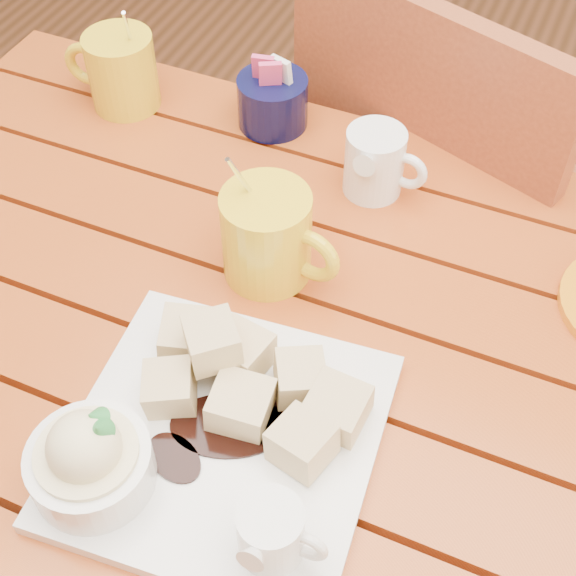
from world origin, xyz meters
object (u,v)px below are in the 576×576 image
at_px(coffee_mug_right, 269,236).
at_px(chair_far, 443,205).
at_px(table, 279,387).
at_px(dessert_plate, 194,437).
at_px(coffee_mug_left, 120,70).

xyz_separation_m(coffee_mug_right, chair_far, (0.12, 0.43, -0.29)).
xyz_separation_m(table, dessert_plate, (-0.01, -0.17, 0.14)).
height_order(dessert_plate, coffee_mug_right, coffee_mug_right).
bearing_deg(chair_far, table, 101.70).
relative_size(table, dessert_plate, 3.79).
height_order(table, coffee_mug_right, coffee_mug_right).
relative_size(table, coffee_mug_left, 7.54).
bearing_deg(dessert_plate, coffee_mug_right, 97.66).
bearing_deg(coffee_mug_left, chair_far, 21.38).
xyz_separation_m(dessert_plate, chair_far, (0.08, 0.68, -0.26)).
bearing_deg(coffee_mug_left, table, -43.71).
bearing_deg(table, chair_far, 82.12).
height_order(coffee_mug_left, chair_far, chair_far).
bearing_deg(table, coffee_mug_left, 141.66).
bearing_deg(coffee_mug_right, chair_far, 83.45).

